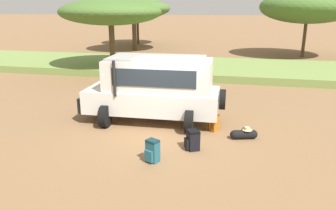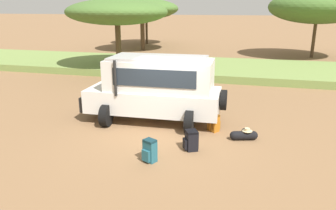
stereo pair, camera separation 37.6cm
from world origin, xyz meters
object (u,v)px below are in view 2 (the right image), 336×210
object	(u,v)px
backpack_near_rear_wheel	(150,151)
acacia_tree_centre_back	(117,12)
acacia_tree_far_left	(146,13)
acacia_tree_right_mid	(318,7)
backpack_beside_front_wheel	(214,123)
duffel_bag_low_black_case	(244,135)
acacia_tree_left_mid	(142,9)
safari_vehicle	(156,88)
backpack_cluster_center	(191,140)

from	to	relation	value
backpack_near_rear_wheel	acacia_tree_centre_back	world-z (taller)	acacia_tree_centre_back
acacia_tree_far_left	acacia_tree_centre_back	distance (m)	17.28
backpack_near_rear_wheel	acacia_tree_far_left	world-z (taller)	acacia_tree_far_left
backpack_near_rear_wheel	acacia_tree_centre_back	size ratio (longest dim) A/B	0.10
acacia_tree_centre_back	acacia_tree_right_mid	xyz separation A→B (m)	(13.19, 10.32, 0.30)
backpack_beside_front_wheel	acacia_tree_far_left	distance (m)	28.26
backpack_near_rear_wheel	duffel_bag_low_black_case	xyz separation A→B (m)	(2.49, 2.27, -0.16)
backpack_beside_front_wheel	acacia_tree_left_mid	world-z (taller)	acacia_tree_left_mid
acacia_tree_left_mid	acacia_tree_right_mid	size ratio (longest dim) A/B	0.95
backpack_beside_front_wheel	backpack_near_rear_wheel	distance (m)	3.15
acacia_tree_far_left	backpack_beside_front_wheel	bearing A→B (deg)	-66.86
backpack_beside_front_wheel	acacia_tree_centre_back	size ratio (longest dim) A/B	0.10
acacia_tree_left_mid	acacia_tree_centre_back	size ratio (longest dim) A/B	1.17
safari_vehicle	backpack_beside_front_wheel	distance (m)	2.50
backpack_cluster_center	backpack_near_rear_wheel	xyz separation A→B (m)	(-0.97, -1.07, 0.02)
safari_vehicle	acacia_tree_left_mid	distance (m)	21.26
safari_vehicle	backpack_cluster_center	world-z (taller)	safari_vehicle
backpack_beside_front_wheel	backpack_cluster_center	world-z (taller)	backpack_cluster_center
backpack_cluster_center	acacia_tree_left_mid	distance (m)	24.12
backpack_cluster_center	acacia_tree_right_mid	xyz separation A→B (m)	(6.35, 21.01, 3.83)
backpack_beside_front_wheel	duffel_bag_low_black_case	bearing A→B (deg)	-27.16
backpack_cluster_center	acacia_tree_centre_back	distance (m)	13.17
backpack_near_rear_wheel	acacia_tree_far_left	xyz separation A→B (m)	(-9.60, 28.63, 3.19)
backpack_cluster_center	backpack_near_rear_wheel	size ratio (longest dim) A/B	0.94
backpack_near_rear_wheel	acacia_tree_right_mid	xyz separation A→B (m)	(7.32, 22.08, 3.81)
acacia_tree_far_left	backpack_near_rear_wheel	bearing A→B (deg)	-71.46
duffel_bag_low_black_case	acacia_tree_centre_back	size ratio (longest dim) A/B	0.14
acacia_tree_far_left	acacia_tree_right_mid	world-z (taller)	acacia_tree_right_mid
backpack_cluster_center	acacia_tree_far_left	xyz separation A→B (m)	(-10.57, 27.56, 3.21)
acacia_tree_centre_back	backpack_near_rear_wheel	bearing A→B (deg)	-63.42
safari_vehicle	acacia_tree_left_mid	size ratio (longest dim) A/B	0.72
acacia_tree_right_mid	backpack_beside_front_wheel	bearing A→B (deg)	-106.98
acacia_tree_left_mid	acacia_tree_right_mid	world-z (taller)	acacia_tree_right_mid
backpack_cluster_center	acacia_tree_centre_back	bearing A→B (deg)	122.65
safari_vehicle	backpack_beside_front_wheel	xyz separation A→B (m)	(2.23, -0.52, -1.00)
duffel_bag_low_black_case	acacia_tree_far_left	size ratio (longest dim) A/B	0.14
backpack_beside_front_wheel	acacia_tree_left_mid	size ratio (longest dim) A/B	0.08
acacia_tree_centre_back	acacia_tree_right_mid	bearing A→B (deg)	38.04
safari_vehicle	acacia_tree_centre_back	size ratio (longest dim) A/B	0.85
acacia_tree_far_left	duffel_bag_low_black_case	bearing A→B (deg)	-65.37
backpack_cluster_center	safari_vehicle	bearing A→B (deg)	128.00
acacia_tree_centre_back	acacia_tree_right_mid	size ratio (longest dim) A/B	0.81
backpack_cluster_center	acacia_tree_right_mid	world-z (taller)	acacia_tree_right_mid
backpack_near_rear_wheel	acacia_tree_centre_back	bearing A→B (deg)	116.58
acacia_tree_far_left	acacia_tree_centre_back	world-z (taller)	acacia_tree_centre_back
acacia_tree_left_mid	backpack_cluster_center	bearing A→B (deg)	-67.46
safari_vehicle	acacia_tree_right_mid	bearing A→B (deg)	66.58
backpack_beside_front_wheel	acacia_tree_right_mid	world-z (taller)	acacia_tree_right_mid
duffel_bag_low_black_case	backpack_beside_front_wheel	bearing A→B (deg)	152.84
backpack_near_rear_wheel	acacia_tree_right_mid	world-z (taller)	acacia_tree_right_mid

